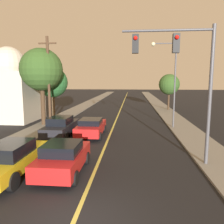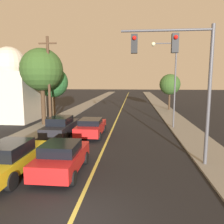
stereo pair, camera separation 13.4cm
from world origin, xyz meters
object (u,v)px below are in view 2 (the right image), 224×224
(tree_right_near, at_px, (170,85))
(traffic_signal_mast, at_px, (182,67))
(car_outer_lane_front, at_px, (11,158))
(tree_left_near, at_px, (53,82))
(streetlamp_right, at_px, (169,73))
(car_outer_lane_second, at_px, (61,126))
(tree_left_far, at_px, (42,70))
(domed_building_left, at_px, (11,90))
(car_near_lane_front, at_px, (62,157))
(car_near_lane_second, at_px, (91,127))
(utility_pole_left, at_px, (49,81))

(tree_right_near, bearing_deg, traffic_signal_mast, -97.51)
(car_outer_lane_front, bearing_deg, tree_left_near, 102.51)
(streetlamp_right, bearing_deg, tree_right_near, 80.63)
(car_outer_lane_second, bearing_deg, tree_left_far, 127.54)
(tree_right_near, bearing_deg, car_outer_lane_second, -123.66)
(tree_right_near, relative_size, domed_building_left, 0.65)
(car_near_lane_front, bearing_deg, tree_left_near, 111.95)
(traffic_signal_mast, distance_m, tree_right_near, 21.27)
(car_near_lane_front, distance_m, tree_left_far, 12.61)
(traffic_signal_mast, bearing_deg, car_near_lane_second, 135.90)
(tree_left_far, bearing_deg, utility_pole_left, -41.12)
(streetlamp_right, height_order, utility_pole_left, utility_pole_left)
(car_near_lane_second, relative_size, utility_pole_left, 0.53)
(streetlamp_right, height_order, tree_left_far, streetlamp_right)
(car_near_lane_second, height_order, car_outer_lane_front, car_outer_lane_front)
(car_outer_lane_second, xyz_separation_m, utility_pole_left, (-2.04, 3.09, 3.49))
(car_outer_lane_second, xyz_separation_m, domed_building_left, (-7.68, 6.50, 2.52))
(car_outer_lane_second, bearing_deg, car_outer_lane_front, -90.00)
(utility_pole_left, distance_m, tree_left_far, 1.67)
(car_near_lane_second, height_order, traffic_signal_mast, traffic_signal_mast)
(car_near_lane_front, height_order, car_outer_lane_front, car_outer_lane_front)
(car_outer_lane_second, bearing_deg, streetlamp_right, 24.15)
(car_near_lane_front, bearing_deg, tree_left_far, 116.89)
(car_near_lane_front, relative_size, car_outer_lane_front, 0.83)
(streetlamp_right, height_order, tree_right_near, streetlamp_right)
(car_outer_lane_front, xyz_separation_m, tree_right_near, (10.70, 23.02, 2.94))
(tree_left_far, bearing_deg, car_near_lane_second, -33.09)
(car_outer_lane_second, bearing_deg, car_near_lane_second, 12.54)
(car_near_lane_front, height_order, tree_right_near, tree_right_near)
(car_outer_lane_front, distance_m, car_outer_lane_second, 6.95)
(utility_pole_left, distance_m, tree_left_near, 3.57)
(traffic_signal_mast, bearing_deg, tree_left_near, 133.49)
(car_near_lane_front, bearing_deg, utility_pole_left, 114.16)
(streetlamp_right, relative_size, tree_left_near, 1.35)
(car_near_lane_front, relative_size, car_near_lane_second, 0.91)
(traffic_signal_mast, bearing_deg, car_outer_lane_second, 147.85)
(utility_pole_left, bearing_deg, domed_building_left, 148.87)
(car_outer_lane_front, relative_size, tree_left_far, 0.65)
(car_outer_lane_second, relative_size, tree_left_far, 0.65)
(car_outer_lane_front, bearing_deg, car_near_lane_second, 73.08)
(tree_left_near, bearing_deg, utility_pole_left, -74.59)
(tree_right_near, bearing_deg, domed_building_left, -152.48)
(car_outer_lane_second, relative_size, tree_left_near, 0.83)
(car_near_lane_second, height_order, domed_building_left, domed_building_left)
(traffic_signal_mast, height_order, utility_pole_left, utility_pole_left)
(car_near_lane_front, bearing_deg, traffic_signal_mast, 15.15)
(car_outer_lane_second, distance_m, tree_left_far, 6.73)
(car_near_lane_front, height_order, domed_building_left, domed_building_left)
(car_near_lane_front, bearing_deg, tree_right_near, 69.52)
(tree_left_near, bearing_deg, tree_left_far, -91.36)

